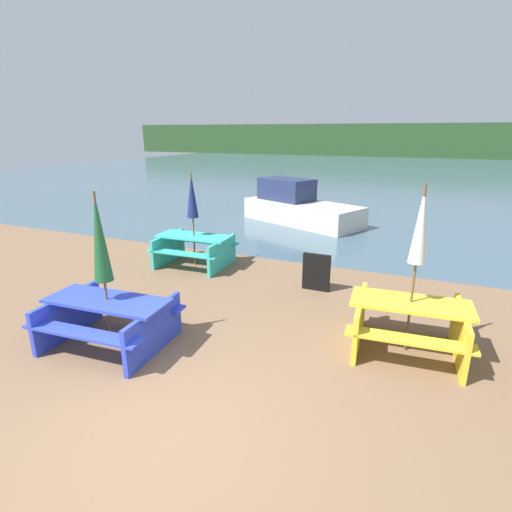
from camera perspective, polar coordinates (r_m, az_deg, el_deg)
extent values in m
plane|color=brown|center=(4.68, -12.73, -23.87)|extent=(60.00, 60.00, 0.00)
cube|color=#425B6B|center=(34.08, 19.89, 11.23)|extent=(60.00, 50.00, 0.00)
cube|color=#284723|center=(53.93, 21.74, 15.08)|extent=(80.00, 1.60, 4.00)
cube|color=blue|center=(6.23, -20.52, -5.99)|extent=(1.86, 0.83, 0.04)
cube|color=blue|center=(5.96, -23.63, -10.06)|extent=(1.83, 0.41, 0.04)
cube|color=blue|center=(6.71, -17.35, -6.26)|extent=(1.83, 0.41, 0.04)
cube|color=blue|center=(6.86, -25.21, -7.69)|extent=(0.17, 1.38, 0.68)
cube|color=blue|center=(5.94, -14.33, -10.37)|extent=(0.17, 1.38, 0.68)
cube|color=yellow|center=(6.06, 21.24, -6.31)|extent=(1.68, 0.81, 0.04)
cube|color=yellow|center=(5.68, 21.03, -11.11)|extent=(1.65, 0.40, 0.04)
cube|color=yellow|center=(6.68, 20.88, -6.75)|extent=(1.65, 0.40, 0.04)
cube|color=yellow|center=(6.21, 14.56, -8.91)|extent=(0.17, 1.38, 0.72)
cube|color=yellow|center=(6.29, 27.09, -10.03)|extent=(0.17, 1.38, 0.72)
cube|color=#33B7A8|center=(9.46, -8.87, 2.80)|extent=(1.75, 0.77, 0.04)
cube|color=#33B7A8|center=(9.07, -10.50, 0.35)|extent=(1.73, 0.35, 0.04)
cube|color=#33B7A8|center=(9.99, -7.25, 2.08)|extent=(1.73, 0.35, 0.04)
cube|color=#33B7A8|center=(9.92, -12.40, 1.11)|extent=(0.13, 1.38, 0.68)
cube|color=#33B7A8|center=(9.23, -4.87, 0.24)|extent=(0.13, 1.38, 0.68)
cylinder|color=brown|center=(5.90, 21.73, -2.12)|extent=(0.04, 0.04, 2.42)
cone|color=white|center=(5.72, 22.48, 4.22)|extent=(0.23, 0.23, 1.08)
cylinder|color=brown|center=(6.07, -20.97, -2.11)|extent=(0.04, 0.04, 2.29)
cone|color=#195128|center=(5.93, -21.49, 2.52)|extent=(0.26, 0.26, 1.28)
cylinder|color=brown|center=(9.37, -8.97, 5.04)|extent=(0.04, 0.04, 2.16)
cone|color=navy|center=(9.27, -9.14, 8.53)|extent=(0.27, 0.27, 1.01)
cube|color=beige|center=(13.99, 6.60, 6.17)|extent=(4.50, 3.17, 0.72)
cube|color=navy|center=(14.37, 4.38, 9.49)|extent=(2.15, 1.78, 0.75)
cube|color=black|center=(8.03, 8.60, -2.30)|extent=(0.55, 0.08, 0.75)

